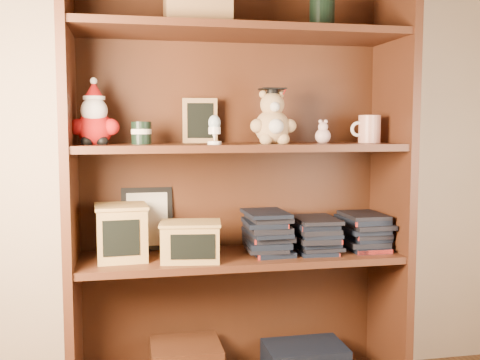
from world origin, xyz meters
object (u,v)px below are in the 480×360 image
at_px(grad_teddy_bear, 273,122).
at_px(bookcase, 237,190).
at_px(teacher_mug, 369,129).
at_px(treats_box, 121,232).

bearing_deg(grad_teddy_bear, bookcase, 154.72).
distance_m(grad_teddy_bear, teacher_mug, 0.37).
bearing_deg(grad_teddy_bear, teacher_mug, 0.95).
distance_m(teacher_mug, treats_box, 0.97).
height_order(bookcase, treats_box, bookcase).
bearing_deg(treats_box, teacher_mug, 0.05).
xyz_separation_m(bookcase, teacher_mug, (0.49, -0.05, 0.22)).
relative_size(bookcase, grad_teddy_bear, 7.87).
xyz_separation_m(grad_teddy_bear, teacher_mug, (0.37, 0.01, -0.03)).
height_order(grad_teddy_bear, teacher_mug, grad_teddy_bear).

